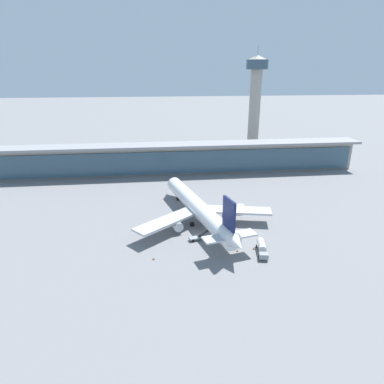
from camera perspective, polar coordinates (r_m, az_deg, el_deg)
The scene contains 11 objects.
ground_plane at distance 106.52m, azimuth 1.30°, elevation -7.57°, with size 1200.00×1200.00×0.00m, color slate.
airliner_on_stand at distance 113.55m, azimuth 1.17°, elevation -2.81°, with size 47.06×62.22×16.75m.
service_truck_near_nose_red at distance 123.75m, azimuth 7.36°, elevation -2.80°, with size 7.52×3.16×3.10m.
service_truck_under_wing_grey at distance 104.23m, azimuth 0.93°, elevation -7.72°, with size 6.90×3.31×2.70m.
service_truck_mid_apron_grey at distance 98.93m, azimuth 11.79°, elevation -9.21°, with size 3.84×8.86×2.95m.
terminal_building at distance 170.05m, azimuth -2.07°, elevation 5.87°, with size 183.60×12.80×15.20m.
control_tower at distance 200.41m, azimuth 10.67°, elevation 15.27°, with size 12.00×12.00×62.09m.
safety_cone_alpha at distance 100.88m, azimuth 10.42°, elevation -9.41°, with size 0.62×0.62×0.70m.
safety_cone_bravo at distance 98.14m, azimuth 11.48°, elevation -10.38°, with size 0.62×0.62×0.70m.
safety_cone_charlie at distance 95.03m, azimuth -6.56°, elevation -11.16°, with size 0.62×0.62×0.70m.
safety_cone_delta at distance 99.13m, azimuth 7.68°, elevation -9.80°, with size 0.62×0.62×0.70m.
Camera 1 is at (-13.70, -93.46, 49.23)m, focal length 31.42 mm.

